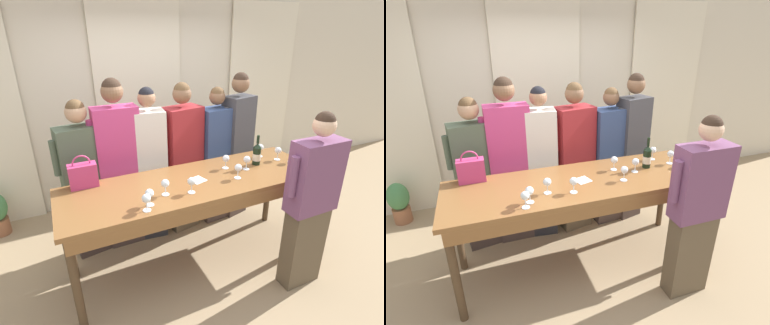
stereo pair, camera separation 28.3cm
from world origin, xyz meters
TOP-DOWN VIEW (x-y plane):
  - ground_plane at (0.00, 0.00)m, footprint 18.00×18.00m
  - wall_back at (0.00, 1.78)m, footprint 12.00×0.06m
  - curtain_panel_center at (0.00, 1.72)m, footprint 1.17×0.03m
  - curtain_panel_right at (2.00, 1.72)m, footprint 1.17×0.03m
  - tasting_bar at (0.00, -0.03)m, footprint 2.50×0.80m
  - wine_bottle at (0.74, 0.06)m, footprint 0.08×0.08m
  - handbag at (-0.96, 0.32)m, footprint 0.24×0.12m
  - wine_glass_front_left at (0.57, -0.00)m, footprint 0.07×0.07m
  - wine_glass_front_mid at (-0.35, -0.14)m, footprint 0.07×0.07m
  - wine_glass_front_right at (1.12, -0.05)m, footprint 0.07×0.07m
  - wine_glass_center_left at (0.38, -0.13)m, footprint 0.07×0.07m
  - wine_glass_center_mid at (-0.53, -0.24)m, footprint 0.07×0.07m
  - wine_glass_center_right at (0.91, 0.22)m, footprint 0.07×0.07m
  - wine_glass_back_left at (0.40, 0.11)m, footprint 0.07×0.07m
  - wine_glass_back_mid at (-0.57, -0.31)m, footprint 0.07×0.07m
  - wine_glass_back_right at (1.03, 0.06)m, footprint 0.07×0.07m
  - wine_glass_near_host at (-0.14, -0.20)m, footprint 0.07×0.07m
  - napkin at (0.02, -0.01)m, footprint 0.17×0.17m
  - guest_olive_jacket at (-0.92, 0.68)m, footprint 0.57×0.30m
  - guest_pink_top at (-0.57, 0.68)m, footprint 0.56×0.22m
  - guest_cream_sweater at (-0.23, 0.68)m, footprint 0.46×0.29m
  - guest_striped_shirt at (0.17, 0.68)m, footprint 0.54×0.34m
  - guest_navy_coat at (0.60, 0.68)m, footprint 0.51×0.29m
  - guest_beige_cap at (0.91, 0.68)m, footprint 0.48×0.32m
  - host_pouring at (0.81, -0.65)m, footprint 0.57×0.21m
  - potted_plant at (-1.92, 1.47)m, footprint 0.25×0.25m

SIDE VIEW (x-z plane):
  - ground_plane at x=0.00m, z-range 0.00..0.00m
  - potted_plant at x=-1.92m, z-range 0.02..0.57m
  - guest_olive_jacket at x=-0.92m, z-range 0.02..1.72m
  - host_pouring at x=0.81m, z-range 0.01..1.72m
  - guest_navy_coat at x=0.60m, z-range 0.01..1.72m
  - tasting_bar at x=0.00m, z-range 0.38..1.37m
  - guest_cream_sweater at x=-0.23m, z-range 0.02..1.79m
  - guest_striped_shirt at x=0.17m, z-range 0.02..1.80m
  - guest_beige_cap at x=0.91m, z-range 0.04..1.89m
  - guest_pink_top at x=-0.57m, z-range 0.03..1.91m
  - napkin at x=0.02m, z-range 0.98..0.99m
  - wine_glass_front_right at x=1.12m, z-range 1.01..1.16m
  - wine_glass_center_left at x=0.38m, z-range 1.01..1.16m
  - wine_glass_back_mid at x=-0.57m, z-range 1.01..1.16m
  - wine_glass_front_left at x=0.57m, z-range 1.02..1.16m
  - wine_glass_front_mid at x=-0.35m, z-range 1.02..1.16m
  - wine_glass_center_mid at x=-0.53m, z-range 1.02..1.16m
  - wine_glass_center_right at x=0.91m, z-range 1.02..1.16m
  - wine_glass_back_left at x=0.40m, z-range 1.02..1.16m
  - wine_glass_back_right at x=1.03m, z-range 1.02..1.16m
  - wine_glass_near_host at x=-0.14m, z-range 1.02..1.16m
  - wine_bottle at x=0.74m, z-range 0.94..1.26m
  - handbag at x=-0.96m, z-range 0.95..1.25m
  - curtain_panel_center at x=0.00m, z-range 0.00..2.69m
  - curtain_panel_right at x=2.00m, z-range 0.00..2.69m
  - wall_back at x=0.00m, z-range 0.00..2.80m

